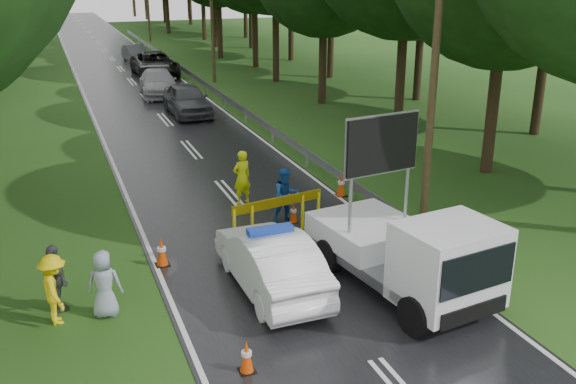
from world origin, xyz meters
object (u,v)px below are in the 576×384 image
queue_car_first (187,99)px  queue_car_third (155,64)px  police_sedan (271,261)px  queue_car_second (158,83)px  barrier (278,207)px  work_truck (411,253)px  civilian (286,196)px  queue_car_fourth (135,53)px  officer (242,177)px

queue_car_first → queue_car_third: size_ratio=0.80×
police_sedan → queue_car_third: (2.90, 32.93, 0.08)m
queue_car_second → barrier: bearing=-86.2°
work_truck → civilian: 5.50m
queue_car_first → queue_car_third: queue_car_third is taller
work_truck → queue_car_third: (-0.08, 34.37, -0.28)m
queue_car_second → work_truck: bearing=-82.4°
queue_car_first → police_sedan: bearing=-97.7°
work_truck → queue_car_second: (-1.12, 27.16, -0.36)m
queue_car_fourth → barrier: bearing=-97.0°
officer → civilian: size_ratio=1.06×
barrier → queue_car_first: queue_car_first is taller
barrier → queue_car_second: 22.76m
officer → queue_car_first: officer is taller
civilian → queue_car_fourth: (0.71, 36.63, -0.18)m
barrier → queue_car_second: size_ratio=0.55×
officer → queue_car_fourth: (1.50, 34.63, -0.23)m
work_truck → barrier: work_truck is taller
police_sedan → queue_car_first: bearing=-97.6°
officer → queue_car_first: (1.20, 13.78, -0.09)m
police_sedan → queue_car_second: 25.79m
civilian → police_sedan: bearing=-113.9°
barrier → police_sedan: bearing=-123.2°
barrier → officer: size_ratio=1.59×
officer → queue_car_first: size_ratio=0.38×
civilian → queue_car_third: (1.01, 28.99, -0.02)m
officer → queue_car_third: bearing=-110.7°
civilian → queue_car_second: civilian is taller
queue_car_third → queue_car_fourth: queue_car_third is taller
police_sedan → queue_car_fourth: 40.65m
police_sedan → officer: size_ratio=2.49×
queue_car_second → queue_car_fourth: bearing=92.4°
queue_car_second → queue_car_fourth: queue_car_second is taller
queue_car_first → queue_car_second: bearing=93.1°
queue_car_third → queue_car_fourth: size_ratio=1.45×
work_truck → police_sedan: bearing=146.1°
police_sedan → officer: bearing=-101.4°
police_sedan → civilian: size_ratio=2.65×
police_sedan → queue_car_second: size_ratio=0.87×
officer → queue_car_second: bearing=-109.1°
officer → queue_car_first: bearing=-111.9°
queue_car_fourth → police_sedan: bearing=-98.7°
officer → civilian: 2.15m
queue_car_second → queue_car_third: bearing=87.1°
officer → police_sedan: bearing=62.7°
work_truck → queue_car_third: size_ratio=0.91×
civilian → queue_car_third: bearing=89.6°
queue_car_second → queue_car_fourth: 14.87m
police_sedan → officer: (1.09, 5.94, 0.16)m
barrier → queue_car_fourth: size_ratio=0.70×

